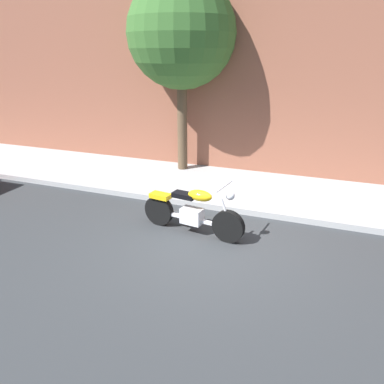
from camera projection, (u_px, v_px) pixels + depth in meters
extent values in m
plane|color=#303335|center=(211.00, 243.00, 7.30)|extent=(60.00, 60.00, 0.00)
cube|color=#A4A4A4|center=(246.00, 189.00, 9.93)|extent=(24.28, 2.98, 0.14)
cube|color=brown|center=(267.00, 51.00, 10.22)|extent=(24.28, 0.50, 7.06)
cylinder|color=black|center=(228.00, 226.00, 7.25)|extent=(0.67, 0.23, 0.65)
cylinder|color=black|center=(159.00, 210.00, 7.98)|extent=(0.67, 0.23, 0.65)
cube|color=silver|center=(192.00, 216.00, 7.60)|extent=(0.47, 0.34, 0.32)
cube|color=silver|center=(192.00, 219.00, 7.62)|extent=(1.45, 0.28, 0.06)
ellipsoid|color=yellow|center=(200.00, 196.00, 7.35)|extent=(0.55, 0.33, 0.22)
cube|color=black|center=(184.00, 195.00, 7.53)|extent=(0.51, 0.31, 0.10)
cube|color=yellow|center=(161.00, 196.00, 7.83)|extent=(0.47, 0.30, 0.10)
cylinder|color=silver|center=(226.00, 213.00, 7.18)|extent=(0.28, 0.09, 0.58)
cylinder|color=silver|center=(224.00, 187.00, 7.02)|extent=(0.13, 0.70, 0.04)
sphere|color=silver|center=(230.00, 196.00, 7.01)|extent=(0.17, 0.17, 0.17)
cylinder|color=silver|center=(185.00, 215.00, 7.88)|extent=(0.80, 0.20, 0.09)
cylinder|color=brown|center=(182.00, 122.00, 10.98)|extent=(0.29, 0.29, 3.16)
sphere|color=#356229|center=(181.00, 33.00, 10.12)|extent=(3.00, 3.00, 3.00)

